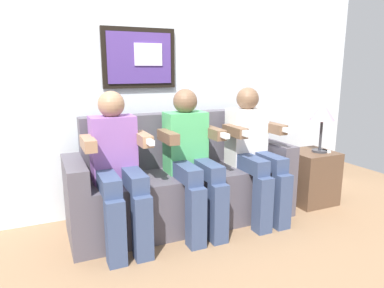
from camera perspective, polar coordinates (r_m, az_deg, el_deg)
name	(u,v)px	position (r m, az deg, el deg)	size (l,w,h in m)	color
ground_plane	(200,237)	(2.75, 1.32, -15.01)	(5.53, 5.53, 0.00)	#8C6B4C
back_wall_assembly	(163,64)	(3.15, -4.80, 12.96)	(4.25, 0.10, 2.60)	silver
couch	(183,185)	(2.90, -1.43, -6.82)	(1.85, 0.58, 0.90)	#514C56
person_on_left	(118,164)	(2.50, -12.17, -3.22)	(0.46, 0.56, 1.11)	#8C59A5
person_in_middle	(192,156)	(2.67, -0.07, -1.94)	(0.46, 0.56, 1.11)	#4CB266
person_on_right	(254,149)	(2.95, 10.17, -0.78)	(0.46, 0.56, 1.11)	white
side_table_right	(310,177)	(3.51, 18.93, -5.14)	(0.40, 0.40, 0.50)	brown
table_lamp	(322,114)	(3.39, 20.70, 4.66)	(0.22, 0.22, 0.46)	#333338
spare_remote_on_table	(324,151)	(3.48, 20.95, -1.02)	(0.04, 0.13, 0.02)	white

